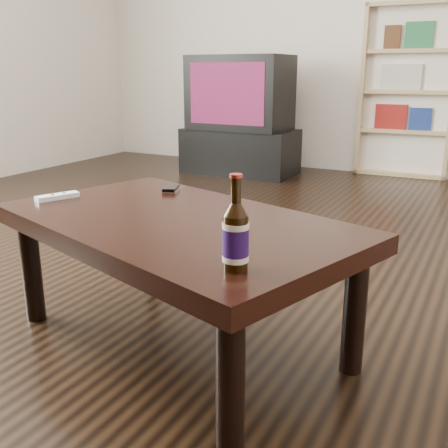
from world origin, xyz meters
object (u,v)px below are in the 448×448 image
at_px(phone, 171,189).
at_px(remote, 57,196).
at_px(tv_stand, 240,151).
at_px(coffee_table, 176,235).
at_px(beer_bottle, 236,237).
at_px(tv, 240,93).
at_px(bookshelf, 408,88).

relative_size(phone, remote, 0.70).
bearing_deg(phone, tv_stand, 89.98).
relative_size(coffee_table, beer_bottle, 5.81).
height_order(tv, beer_bottle, tv).
height_order(tv, bookshelf, bookshelf).
height_order(tv_stand, coffee_table, coffee_table).
height_order(coffee_table, remote, remote).
relative_size(tv, beer_bottle, 3.66).
bearing_deg(beer_bottle, remote, 159.58).
xyz_separation_m(tv, coffee_table, (1.15, -2.82, -0.32)).
xyz_separation_m(bookshelf, beer_bottle, (0.25, -3.83, -0.22)).
xyz_separation_m(tv, beer_bottle, (1.52, -3.14, -0.18)).
xyz_separation_m(tv_stand, coffee_table, (1.15, -2.83, 0.18)).
distance_m(tv_stand, tv, 0.50).
relative_size(beer_bottle, phone, 2.04).
xyz_separation_m(tv_stand, tv, (-0.00, -0.00, 0.50)).
bearing_deg(beer_bottle, tv, 115.82).
height_order(tv, coffee_table, tv).
bearing_deg(bookshelf, tv_stand, -152.85).
bearing_deg(tv_stand, coffee_table, -67.41).
height_order(coffee_table, phone, phone).
relative_size(tv_stand, phone, 8.80).
height_order(tv, phone, tv).
bearing_deg(tv, beer_bottle, -63.74).
distance_m(bookshelf, beer_bottle, 3.84).
relative_size(tv, coffee_table, 0.63).
distance_m(coffee_table, beer_bottle, 0.50).
distance_m(tv_stand, beer_bottle, 3.50).
distance_m(coffee_table, phone, 0.39).
relative_size(tv_stand, tv, 1.18).
distance_m(tv_stand, coffee_table, 3.06).
distance_m(tv, remote, 2.89).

